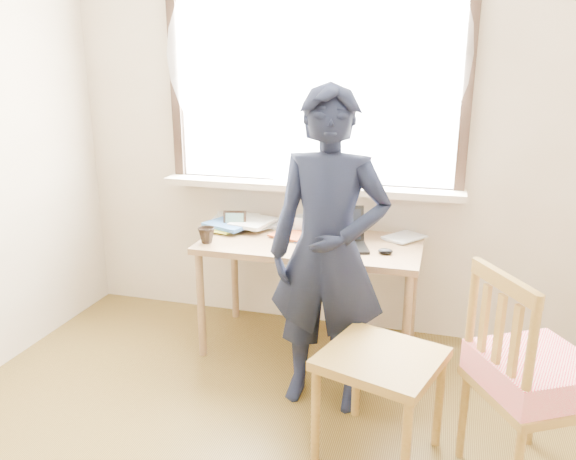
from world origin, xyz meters
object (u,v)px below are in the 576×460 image
(person, at_px, (328,253))
(mug_dark, at_px, (206,235))
(work_chair, at_px, (380,370))
(mug_white, at_px, (303,224))
(side_chair, at_px, (531,375))
(desk, at_px, (311,253))
(laptop, at_px, (338,237))

(person, bearing_deg, mug_dark, 158.11)
(work_chair, height_order, person, person)
(mug_white, height_order, side_chair, side_chair)
(work_chair, relative_size, side_chair, 0.63)
(desk, bearing_deg, person, -67.65)
(mug_dark, xyz_separation_m, work_chair, (1.08, -0.66, -0.31))
(mug_dark, xyz_separation_m, person, (0.77, -0.32, 0.07))
(mug_white, xyz_separation_m, work_chair, (0.61, -1.04, -0.31))
(work_chair, distance_m, side_chair, 0.59)
(laptop, bearing_deg, mug_white, 139.15)
(side_chair, xyz_separation_m, person, (-0.89, 0.35, 0.30))
(laptop, distance_m, mug_dark, 0.74)
(desk, relative_size, mug_dark, 12.86)
(mug_white, bearing_deg, laptop, -40.85)
(work_chair, xyz_separation_m, side_chair, (0.59, -0.01, 0.08))
(mug_white, distance_m, work_chair, 1.24)
(mug_dark, bearing_deg, desk, 18.06)
(mug_white, bearing_deg, mug_dark, -141.82)
(laptop, xyz_separation_m, person, (0.04, -0.47, 0.07))
(desk, xyz_separation_m, person, (0.21, -0.50, 0.19))
(desk, distance_m, mug_dark, 0.61)
(side_chair, bearing_deg, desk, 142.10)
(desk, height_order, mug_dark, mug_dark)
(laptop, bearing_deg, work_chair, -66.68)
(laptop, bearing_deg, desk, 167.34)
(desk, distance_m, laptop, 0.21)
(mug_dark, bearing_deg, work_chair, -31.59)
(desk, xyz_separation_m, mug_dark, (-0.57, -0.18, 0.11))
(mug_dark, bearing_deg, person, -22.37)
(desk, xyz_separation_m, laptop, (0.16, -0.04, 0.12))
(mug_white, xyz_separation_m, mug_dark, (-0.47, -0.37, -0.00))
(mug_white, distance_m, side_chair, 1.60)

